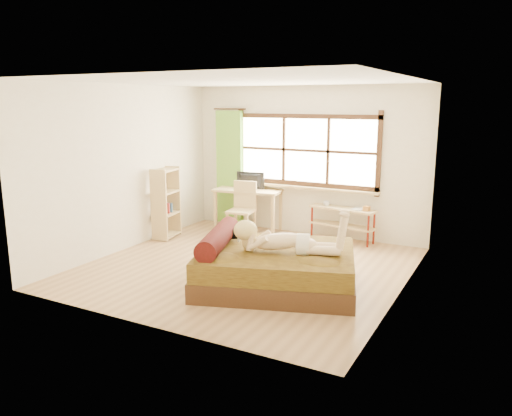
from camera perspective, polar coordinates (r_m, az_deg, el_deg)
The scene contains 18 objects.
floor at distance 7.49m, azimuth -1.12°, elevation -6.76°, with size 4.50×4.50×0.00m, color #9E754C.
ceiling at distance 7.10m, azimuth -1.21°, elevation 14.35°, with size 4.50×4.50×0.00m, color white.
wall_back at distance 9.18m, azimuth 5.71°, elevation 5.33°, with size 4.50×4.50×0.00m, color silver.
wall_front at distance 5.35m, azimuth -12.97°, elevation 0.25°, with size 4.50×4.50×0.00m, color silver.
wall_left at distance 8.49m, azimuth -14.60°, elevation 4.46°, with size 4.50×4.50×0.00m, color silver.
wall_right at distance 6.40m, azimuth 16.74°, elevation 1.95°, with size 4.50×4.50×0.00m, color silver.
window at distance 9.14m, azimuth 5.66°, elevation 6.31°, with size 2.80×0.16×1.46m.
curtain at distance 9.79m, azimuth -3.02°, elevation 4.62°, with size 0.55×0.10×2.20m, color #478725.
bed at distance 6.67m, azimuth 1.95°, elevation -6.68°, with size 2.44×2.18×0.77m.
woman at distance 6.40m, azimuth 3.44°, elevation -2.48°, with size 1.42×0.41×0.61m, color beige, non-canonical shape.
kitten at distance 6.97m, azimuth -2.59°, elevation -2.82°, with size 0.30×0.12×0.24m, color black, non-canonical shape.
desk at distance 9.46m, azimuth -0.91°, elevation 1.53°, with size 1.33×0.73×0.79m.
monitor at distance 9.46m, azimuth -0.77°, elevation 3.15°, with size 0.55×0.07×0.32m, color black.
chair at distance 9.14m, azimuth -1.50°, elevation 0.29°, with size 0.49×0.49×0.99m.
pipe_shelf at distance 8.90m, azimuth 9.92°, elevation -0.97°, with size 1.22×0.48×0.68m.
cup at distance 8.96m, azimuth 8.07°, elevation 0.51°, with size 0.11×0.11×0.09m, color gray.
book at distance 8.81m, azimuth 11.12°, elevation -0.02°, with size 0.18×0.25×0.02m, color gray.
bookshelf at distance 9.08m, azimuth -10.25°, elevation 0.59°, with size 0.40×0.59×1.26m.
Camera 1 is at (3.45, -6.19, 2.42)m, focal length 35.00 mm.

